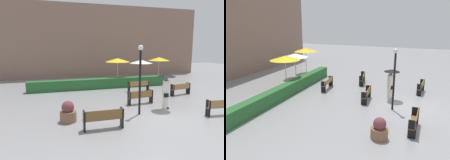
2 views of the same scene
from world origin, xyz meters
TOP-DOWN VIEW (x-y plane):
  - ground_plane at (0.00, 0.00)m, footprint 60.00×60.00m
  - bench_mid_center at (0.18, 2.77)m, footprint 1.76×0.50m
  - bench_back_row at (1.67, 6.30)m, footprint 1.91×0.50m
  - bench_near_left at (-3.19, -0.54)m, footprint 1.87×0.40m
  - bench_far_right at (4.22, 4.17)m, footprint 1.82×0.68m
  - bench_near_right at (3.33, -0.58)m, footprint 1.63×0.49m
  - pedestrian_with_umbrella at (1.12, 1.36)m, footprint 1.07×1.07m
  - planter_pot at (-4.61, 0.93)m, footprint 0.82×0.82m
  - lamp_post at (-0.77, 0.91)m, footprint 0.28×0.28m
  - patio_umbrella_yellow at (0.96, 9.61)m, footprint 2.36×2.36m
  - patio_umbrella_white at (3.80, 10.43)m, footprint 2.36×2.36m
  - patio_umbrella_yellow_far at (5.95, 10.53)m, footprint 2.23×2.23m
  - hedge_strip at (-0.82, 8.40)m, footprint 12.70×0.70m
  - building_facade at (0.00, 16.00)m, footprint 28.00×1.20m

SIDE VIEW (x-z plane):
  - ground_plane at x=0.00m, z-range 0.00..0.00m
  - hedge_strip at x=-0.82m, z-range 0.00..0.88m
  - planter_pot at x=-4.61m, z-range -0.07..0.98m
  - bench_mid_center at x=0.18m, z-range 0.08..0.94m
  - bench_near_right at x=3.33m, z-range 0.08..0.96m
  - bench_back_row at x=1.67m, z-range 0.09..0.95m
  - bench_far_right at x=4.22m, z-range 0.08..0.97m
  - bench_near_left at x=-3.19m, z-range 0.08..1.00m
  - pedestrian_with_umbrella at x=1.12m, z-range 0.36..2.47m
  - patio_umbrella_white at x=3.80m, z-range 0.98..3.29m
  - lamp_post at x=-0.77m, z-range 0.44..4.20m
  - patio_umbrella_yellow_far at x=5.95m, z-range 1.09..3.63m
  - patio_umbrella_yellow at x=0.96m, z-range 1.11..3.68m
  - building_facade at x=0.00m, z-range 0.00..8.58m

